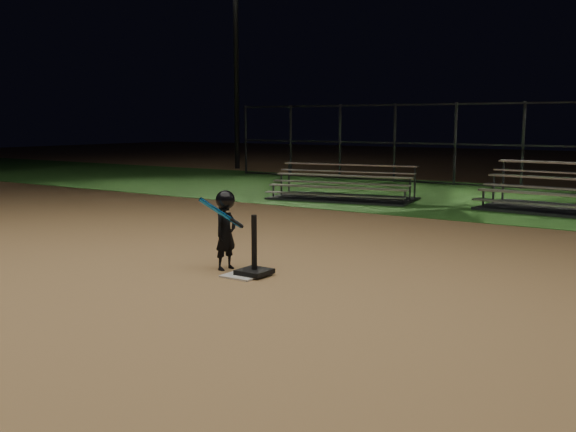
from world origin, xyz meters
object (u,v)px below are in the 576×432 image
object	(u,v)px
home_plate	(244,275)
child_batter	(226,228)
batting_tee	(254,263)
bleacher_left	(343,193)
light_pole_left	(235,46)

from	to	relation	value
home_plate	child_batter	bearing A→B (deg)	157.65
home_plate	child_batter	distance (m)	0.72
home_plate	batting_tee	xyz separation A→B (m)	(0.10, 0.09, 0.15)
bleacher_left	home_plate	bearing A→B (deg)	-79.15
batting_tee	child_batter	size ratio (longest dim) A/B	0.72
home_plate	batting_tee	bearing A→B (deg)	40.40
home_plate	child_batter	world-z (taller)	child_batter
bleacher_left	batting_tee	bearing A→B (deg)	-78.28
batting_tee	light_pole_left	distance (m)	19.75
child_batter	bleacher_left	bearing A→B (deg)	24.74
batting_tee	bleacher_left	xyz separation A→B (m)	(-3.09, 7.76, 0.02)
home_plate	child_batter	xyz separation A→B (m)	(-0.43, 0.18, 0.55)
home_plate	light_pole_left	distance (m)	19.79
light_pole_left	child_batter	bearing A→B (deg)	-51.92
child_batter	light_pole_left	world-z (taller)	light_pole_left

